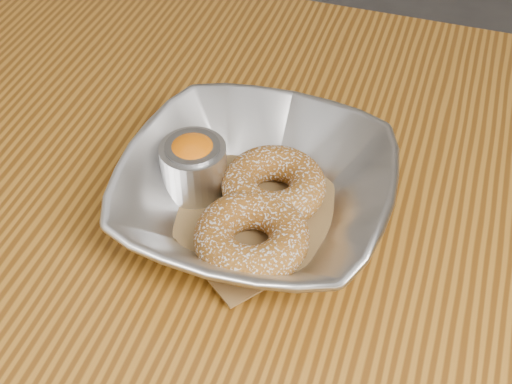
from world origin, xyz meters
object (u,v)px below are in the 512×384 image
(donut_back, at_px, (274,186))
(donut_front, at_px, (252,237))
(table, at_px, (216,316))
(ramekin, at_px, (194,165))
(serving_bowl, at_px, (256,194))

(donut_back, relative_size, donut_front, 0.97)
(table, distance_m, ramekin, 0.15)
(ramekin, bearing_deg, donut_front, -38.12)
(donut_back, bearing_deg, donut_front, -89.60)
(serving_bowl, xyz_separation_m, ramekin, (-0.06, 0.01, 0.01))
(table, height_order, ramekin, ramekin)
(serving_bowl, bearing_deg, table, -121.26)
(table, xyz_separation_m, serving_bowl, (0.02, 0.04, 0.13))
(table, distance_m, donut_front, 0.13)
(serving_bowl, xyz_separation_m, donut_front, (0.01, -0.04, -0.00))
(ramekin, bearing_deg, serving_bowl, -9.62)
(table, relative_size, donut_front, 13.27)
(table, xyz_separation_m, ramekin, (-0.03, 0.05, 0.13))
(table, bearing_deg, donut_front, -5.19)
(donut_front, bearing_deg, serving_bowl, 103.70)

